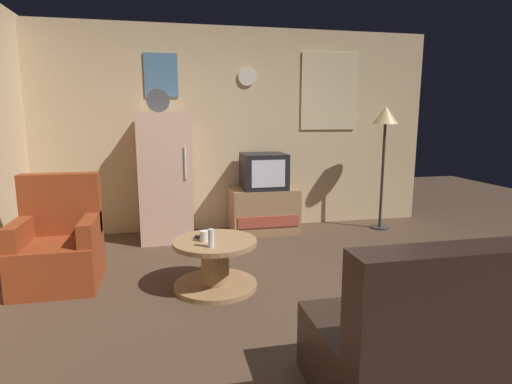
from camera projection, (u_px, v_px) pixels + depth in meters
ground_plane at (289, 305)px, 3.29m from camera, size 12.00×12.00×0.00m
wall_with_art at (237, 130)px, 5.41m from camera, size 5.20×0.12×2.57m
fridge at (166, 177)px, 4.92m from camera, size 0.60×0.62×1.77m
tv_stand at (264, 210)px, 5.30m from camera, size 0.84×0.53×0.57m
crt_tv at (264, 171)px, 5.20m from camera, size 0.54×0.51×0.44m
standing_lamp at (385, 125)px, 5.29m from camera, size 0.32×0.32×1.59m
coffee_table at (215, 264)px, 3.59m from camera, size 0.72×0.72×0.43m
wine_glass at (211, 238)px, 3.35m from camera, size 0.05×0.05×0.15m
mug_ceramic_white at (205, 236)px, 3.51m from camera, size 0.08×0.08×0.09m
remote_control at (204, 237)px, 3.61m from camera, size 0.16×0.08×0.02m
armchair at (59, 246)px, 3.67m from camera, size 0.68×0.68×0.96m
couch at (480, 341)px, 2.18m from camera, size 1.70×0.80×0.92m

